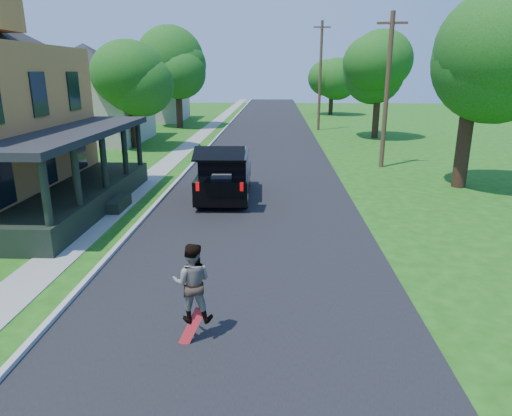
{
  "coord_description": "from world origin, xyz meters",
  "views": [
    {
      "loc": [
        0.76,
        -10.91,
        5.2
      ],
      "look_at": [
        0.15,
        3.0,
        1.03
      ],
      "focal_mm": 32.0,
      "sensor_mm": 36.0,
      "label": 1
    }
  ],
  "objects_px": {
    "black_suv": "(225,175)",
    "utility_pole_near": "(387,90)",
    "tree_right_near": "(473,59)",
    "skateboarder": "(192,282)"
  },
  "relations": [
    {
      "from": "black_suv",
      "to": "utility_pole_near",
      "type": "distance_m",
      "value": 11.15
    },
    {
      "from": "black_suv",
      "to": "skateboarder",
      "type": "height_order",
      "value": "black_suv"
    },
    {
      "from": "black_suv",
      "to": "utility_pole_near",
      "type": "bearing_deg",
      "value": 38.34
    },
    {
      "from": "tree_right_near",
      "to": "utility_pole_near",
      "type": "relative_size",
      "value": 1.09
    },
    {
      "from": "black_suv",
      "to": "tree_right_near",
      "type": "xyz_separation_m",
      "value": [
        10.73,
        2.33,
        4.78
      ]
    },
    {
      "from": "utility_pole_near",
      "to": "black_suv",
      "type": "bearing_deg",
      "value": -135.39
    },
    {
      "from": "skateboarder",
      "to": "tree_right_near",
      "type": "height_order",
      "value": "tree_right_near"
    },
    {
      "from": "black_suv",
      "to": "utility_pole_near",
      "type": "height_order",
      "value": "utility_pole_near"
    },
    {
      "from": "black_suv",
      "to": "tree_right_near",
      "type": "distance_m",
      "value": 11.98
    },
    {
      "from": "utility_pole_near",
      "to": "tree_right_near",
      "type": "bearing_deg",
      "value": -55.75
    }
  ]
}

